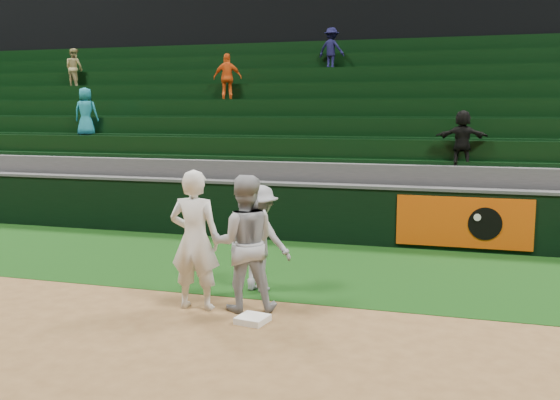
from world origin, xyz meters
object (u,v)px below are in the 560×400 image
object	(u,v)px
first_baseman	(195,240)
base_coach	(259,238)
baserunner	(244,243)
first_base	(253,319)

from	to	relation	value
first_baseman	base_coach	size ratio (longest dim) A/B	1.20
base_coach	first_baseman	bearing A→B (deg)	75.26
first_baseman	base_coach	distance (m)	1.24
first_baseman	baserunner	size ratio (longest dim) A/B	1.04
first_baseman	baserunner	distance (m)	0.69
first_base	first_baseman	distance (m)	1.39
baserunner	first_base	bearing A→B (deg)	100.77
first_base	base_coach	bearing A→B (deg)	105.01
first_base	baserunner	xyz separation A→B (m)	(-0.29, 0.49, 0.91)
first_baseman	baserunner	xyz separation A→B (m)	(0.67, 0.16, -0.03)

